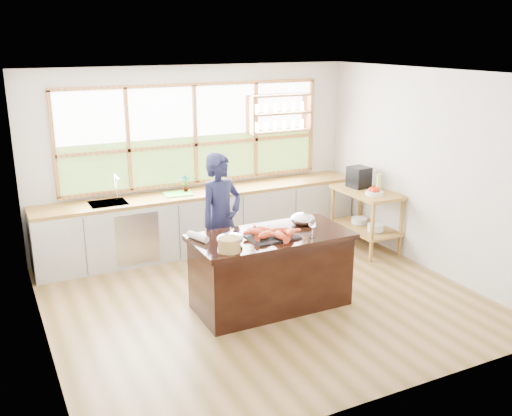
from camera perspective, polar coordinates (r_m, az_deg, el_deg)
ground_plane at (r=7.08m, az=0.70°, el=-9.05°), size 5.00×5.00×0.00m
room_shell at (r=6.98m, az=-0.99°, el=5.74°), size 5.02×4.52×2.71m
back_counter at (r=8.56m, az=-5.30°, el=-1.21°), size 4.90×0.63×0.90m
right_shelf_unit at (r=8.67m, az=10.99°, el=-0.17°), size 0.62×1.10×0.90m
island at (r=6.74m, az=1.50°, el=-6.24°), size 1.85×0.90×0.90m
cook at (r=7.18m, az=-3.51°, el=-1.28°), size 0.73×0.59×1.73m
potted_plant at (r=8.38m, az=-7.09°, el=2.46°), size 0.17×0.14×0.27m
cutting_board at (r=8.31m, az=-7.79°, el=1.42°), size 0.42×0.33×0.01m
espresso_machine at (r=8.73m, az=10.25°, el=3.06°), size 0.30×0.32×0.31m
wine_bottle at (r=8.45m, az=12.16°, el=2.38°), size 0.09×0.09×0.28m
fruit_bowl at (r=8.39m, az=11.75°, el=1.60°), size 0.26×0.26×0.11m
slate_board at (r=6.48m, az=1.65°, el=-2.88°), size 0.57×0.42×0.02m
lobster_pile at (r=6.45m, az=1.63°, el=-2.51°), size 0.55×0.48×0.08m
mixing_bowl_left at (r=6.25m, az=-2.62°, el=-3.13°), size 0.29×0.29×0.14m
mixing_bowl_right at (r=6.93m, az=4.69°, el=-1.10°), size 0.31×0.31×0.15m
wine_glass at (r=6.44m, az=5.66°, el=-1.64°), size 0.08×0.08×0.22m
wicker_basket at (r=6.04m, az=-2.69°, el=-3.70°), size 0.24×0.24×0.15m
parchment_roll at (r=6.41m, az=-5.84°, el=-2.87°), size 0.17×0.31×0.08m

